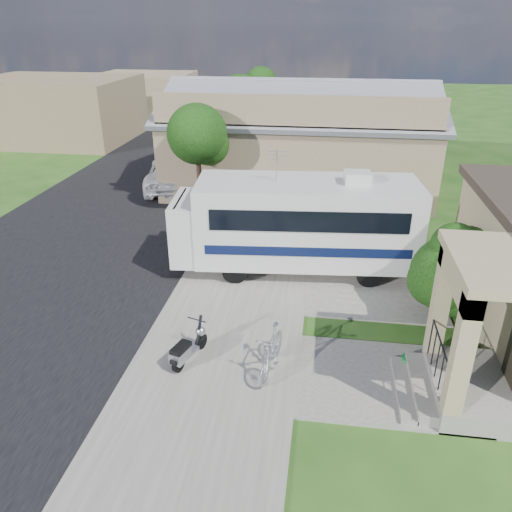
# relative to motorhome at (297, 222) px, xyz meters

# --- Properties ---
(ground) EXTENTS (120.00, 120.00, 0.00)m
(ground) POSITION_rel_motorhome_xyz_m (-0.55, -4.39, -1.68)
(ground) COLOR #1E4312
(street_slab) EXTENTS (9.00, 80.00, 0.02)m
(street_slab) POSITION_rel_motorhome_xyz_m (-8.05, 5.61, -1.67)
(street_slab) COLOR black
(street_slab) RESTS_ON ground
(sidewalk_slab) EXTENTS (4.00, 80.00, 0.06)m
(sidewalk_slab) POSITION_rel_motorhome_xyz_m (-1.55, 5.61, -1.65)
(sidewalk_slab) COLOR #615F57
(sidewalk_slab) RESTS_ON ground
(driveway_slab) EXTENTS (7.00, 6.00, 0.05)m
(driveway_slab) POSITION_rel_motorhome_xyz_m (0.95, 0.11, -1.66)
(driveway_slab) COLOR #615F57
(driveway_slab) RESTS_ON ground
(walk_slab) EXTENTS (4.00, 3.00, 0.05)m
(walk_slab) POSITION_rel_motorhome_xyz_m (2.45, -5.39, -1.66)
(walk_slab) COLOR #615F57
(walk_slab) RESTS_ON ground
(warehouse) EXTENTS (12.50, 8.40, 5.04)m
(warehouse) POSITION_rel_motorhome_xyz_m (-0.55, 9.58, 0.30)
(warehouse) COLOR #78614B
(warehouse) RESTS_ON ground
(distant_bldg_far) EXTENTS (10.00, 8.00, 4.00)m
(distant_bldg_far) POSITION_rel_motorhome_xyz_m (-17.55, 17.61, 0.32)
(distant_bldg_far) COLOR brown
(distant_bldg_far) RESTS_ON ground
(distant_bldg_near) EXTENTS (8.00, 7.00, 3.20)m
(distant_bldg_near) POSITION_rel_motorhome_xyz_m (-15.55, 29.61, -0.08)
(distant_bldg_near) COLOR #78614B
(distant_bldg_near) RESTS_ON ground
(street_tree_a) EXTENTS (2.44, 2.40, 4.58)m
(street_tree_a) POSITION_rel_motorhome_xyz_m (-4.25, 4.66, 1.56)
(street_tree_a) COLOR #301F15
(street_tree_a) RESTS_ON ground
(street_tree_b) EXTENTS (2.44, 2.40, 4.73)m
(street_tree_b) POSITION_rel_motorhome_xyz_m (-4.25, 14.66, 1.71)
(street_tree_b) COLOR #301F15
(street_tree_b) RESTS_ON ground
(street_tree_c) EXTENTS (2.44, 2.40, 4.42)m
(street_tree_c) POSITION_rel_motorhome_xyz_m (-4.25, 23.66, 1.42)
(street_tree_c) COLOR #301F15
(street_tree_c) RESTS_ON ground
(motorhome) EXTENTS (7.83, 3.04, 3.93)m
(motorhome) POSITION_rel_motorhome_xyz_m (0.00, 0.00, 0.00)
(motorhome) COLOR #B8B8B3
(motorhome) RESTS_ON ground
(shrub) EXTENTS (2.28, 2.18, 2.80)m
(shrub) POSITION_rel_motorhome_xyz_m (4.29, -2.33, -0.25)
(shrub) COLOR #301F15
(shrub) RESTS_ON ground
(scooter) EXTENTS (0.70, 1.40, 0.94)m
(scooter) POSITION_rel_motorhome_xyz_m (-2.20, -5.38, -1.26)
(scooter) COLOR black
(scooter) RESTS_ON ground
(bicycle) EXTENTS (0.79, 1.87, 1.09)m
(bicycle) POSITION_rel_motorhome_xyz_m (-0.18, -5.40, -1.14)
(bicycle) COLOR #95959C
(bicycle) RESTS_ON ground
(pickup_truck) EXTENTS (3.50, 5.72, 1.48)m
(pickup_truck) POSITION_rel_motorhome_xyz_m (-6.52, 8.12, -0.94)
(pickup_truck) COLOR silver
(pickup_truck) RESTS_ON ground
(van) EXTENTS (3.38, 6.54, 1.81)m
(van) POSITION_rel_motorhome_xyz_m (-6.90, 15.03, -0.78)
(van) COLOR silver
(van) RESTS_ON ground
(garden_hose) EXTENTS (0.45, 0.45, 0.20)m
(garden_hose) POSITION_rel_motorhome_xyz_m (3.09, -4.71, -1.58)
(garden_hose) COLOR #156A2A
(garden_hose) RESTS_ON ground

